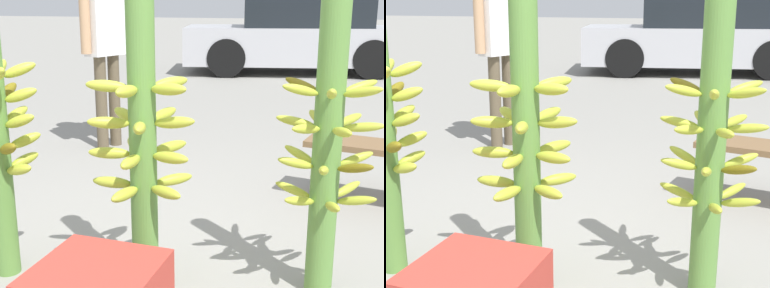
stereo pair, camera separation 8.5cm
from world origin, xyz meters
TOP-DOWN VIEW (x-y plane):
  - banana_stalk_center at (-0.06, 0.29)m, footprint 0.49×0.48m
  - banana_stalk_right at (0.71, 0.50)m, footprint 0.47×0.46m
  - vendor_person at (-1.38, 2.50)m, footprint 0.27×0.55m
  - parked_car at (-0.46, 8.39)m, footprint 4.31×2.57m

SIDE VIEW (x-z plane):
  - parked_car at x=-0.46m, z-range -0.02..1.37m
  - banana_stalk_right at x=0.71m, z-range 0.00..1.40m
  - banana_stalk_center at x=-0.06m, z-range 0.01..1.42m
  - vendor_person at x=-1.38m, z-range 0.19..1.89m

